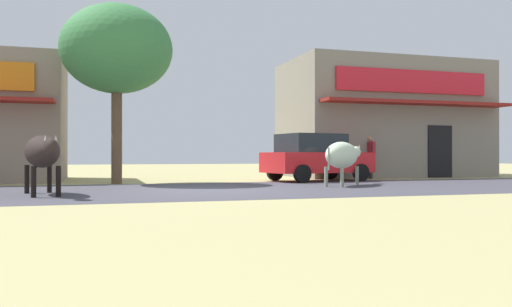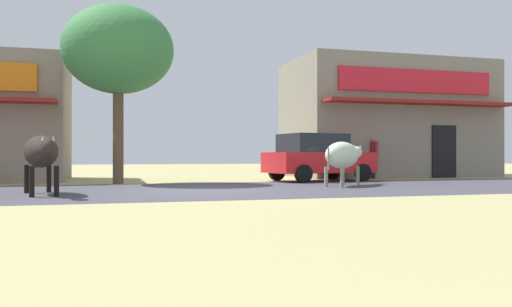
% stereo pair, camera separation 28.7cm
% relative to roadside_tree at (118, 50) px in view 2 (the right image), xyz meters
% --- Properties ---
extents(ground, '(80.00, 80.00, 0.00)m').
position_rel_roadside_tree_xyz_m(ground, '(2.02, -3.65, -4.22)').
color(ground, tan).
extents(asphalt_road, '(72.00, 6.70, 0.00)m').
position_rel_roadside_tree_xyz_m(asphalt_road, '(2.02, -3.65, -4.21)').
color(asphalt_road, '#43414B').
rests_on(asphalt_road, ground).
extents(storefront_right_club, '(8.39, 5.45, 4.90)m').
position_rel_roadside_tree_xyz_m(storefront_right_club, '(11.40, 3.28, -1.76)').
color(storefront_right_club, gray).
rests_on(storefront_right_club, ground).
extents(roadside_tree, '(3.48, 3.48, 5.64)m').
position_rel_roadside_tree_xyz_m(roadside_tree, '(0.00, 0.00, 0.00)').
color(roadside_tree, brown).
rests_on(roadside_tree, ground).
extents(parked_hatchback_car, '(3.94, 2.50, 1.64)m').
position_rel_roadside_tree_xyz_m(parked_hatchback_car, '(6.73, -0.10, -3.38)').
color(parked_hatchback_car, red).
rests_on(parked_hatchback_car, ground).
extents(cow_near_brown, '(1.14, 2.71, 1.35)m').
position_rel_roadside_tree_xyz_m(cow_near_brown, '(-1.78, -4.39, -3.25)').
color(cow_near_brown, black).
rests_on(cow_near_brown, ground).
extents(cow_far_dark, '(2.20, 2.17, 1.30)m').
position_rel_roadside_tree_xyz_m(cow_far_dark, '(6.34, -3.01, -3.32)').
color(cow_far_dark, silver).
rests_on(cow_far_dark, ground).
extents(pedestrian_by_shop, '(0.31, 0.61, 1.65)m').
position_rel_roadside_tree_xyz_m(pedestrian_by_shop, '(9.51, 1.06, -3.25)').
color(pedestrian_by_shop, '#262633').
rests_on(pedestrian_by_shop, ground).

